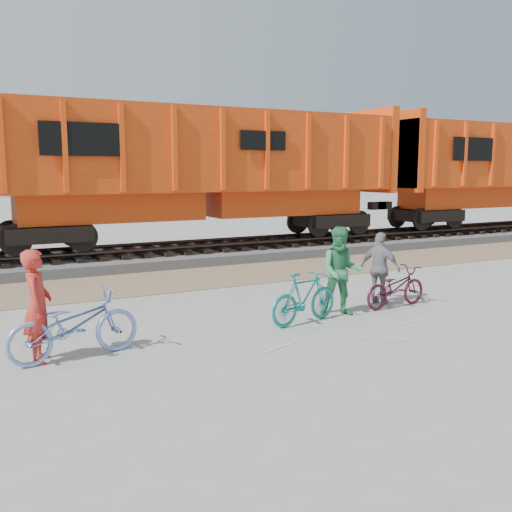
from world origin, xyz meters
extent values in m
plane|color=#9E9E99|center=(0.00, 0.00, 0.00)|extent=(120.00, 120.00, 0.00)
cube|color=#856F52|center=(0.00, 5.50, 0.01)|extent=(120.00, 3.00, 0.02)
cube|color=slate|center=(0.00, 9.00, 0.15)|extent=(120.00, 4.00, 0.30)
cube|color=black|center=(0.00, 9.00, 0.36)|extent=(0.22, 2.60, 0.12)
cube|color=black|center=(6.50, 9.00, 0.36)|extent=(0.22, 2.60, 0.12)
cylinder|color=#382821|center=(0.00, 8.28, 0.48)|extent=(120.00, 0.12, 0.12)
cylinder|color=#382821|center=(0.00, 9.72, 0.48)|extent=(120.00, 0.12, 0.12)
cube|color=black|center=(1.71, 9.00, 0.94)|extent=(11.20, 2.20, 0.80)
cube|color=#DF440F|center=(1.71, 9.00, 1.79)|extent=(11.76, 1.65, 0.90)
cube|color=#DF440F|center=(1.71, 9.00, 3.54)|extent=(14.00, 3.00, 2.60)
cube|color=#E3420E|center=(8.56, 9.00, 3.64)|extent=(0.30, 3.06, 3.10)
cube|color=black|center=(-2.49, 7.42, 3.74)|extent=(2.20, 0.04, 0.90)
cube|color=black|center=(16.71, 9.00, 0.94)|extent=(11.20, 2.20, 0.80)
cube|color=#DF440F|center=(16.71, 9.00, 1.79)|extent=(11.76, 1.65, 0.90)
cube|color=#DF440F|center=(16.71, 9.00, 3.54)|extent=(14.00, 3.00, 2.60)
cube|color=#E3420E|center=(9.86, 9.00, 3.64)|extent=(0.30, 3.06, 3.10)
cube|color=black|center=(12.51, 7.42, 3.74)|extent=(2.20, 0.04, 0.90)
imported|color=#7A97D7|center=(-4.15, 0.17, 0.54)|extent=(2.12, 1.00, 1.07)
imported|color=#127D77|center=(0.11, 0.27, 0.50)|extent=(1.72, 0.81, 1.00)
imported|color=#481025|center=(2.53, 0.46, 0.43)|extent=(1.70, 0.73, 0.87)
imported|color=red|center=(-4.65, 0.27, 0.86)|extent=(0.56, 0.72, 1.73)
imported|color=#32804F|center=(1.11, 0.47, 0.89)|extent=(1.09, 1.01, 1.79)
imported|color=gray|center=(2.43, 0.86, 0.79)|extent=(0.73, 1.00, 1.58)
camera|label=1|loc=(-5.64, -8.66, 2.87)|focal=40.00mm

